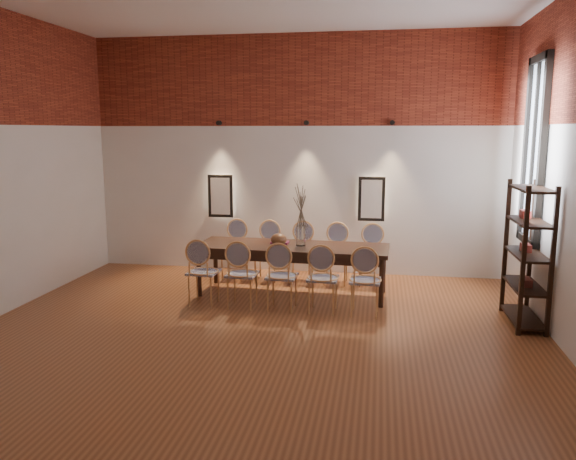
% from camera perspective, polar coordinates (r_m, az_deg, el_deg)
% --- Properties ---
extents(floor, '(7.00, 7.00, 0.02)m').
position_cam_1_polar(floor, '(6.60, -3.96, -11.64)').
color(floor, '#96542D').
rests_on(floor, ground).
extents(wall_back, '(7.00, 0.10, 4.00)m').
position_cam_1_polar(wall_back, '(9.62, 0.78, 7.55)').
color(wall_back, silver).
rests_on(wall_back, ground).
extents(wall_front, '(7.00, 0.10, 4.00)m').
position_cam_1_polar(wall_front, '(2.83, -21.13, 0.65)').
color(wall_front, silver).
rests_on(wall_front, ground).
extents(brick_band_back, '(7.00, 0.02, 1.50)m').
position_cam_1_polar(brick_band_back, '(9.58, 0.73, 15.02)').
color(brick_band_back, maroon).
rests_on(brick_band_back, ground).
extents(niche_left, '(0.36, 0.06, 0.66)m').
position_cam_1_polar(niche_left, '(9.86, -6.83, 3.46)').
color(niche_left, '#FFEAC6').
rests_on(niche_left, wall_back).
extents(niche_right, '(0.36, 0.06, 0.66)m').
position_cam_1_polar(niche_right, '(9.48, 8.48, 3.15)').
color(niche_right, '#FFEAC6').
rests_on(niche_right, wall_back).
extents(spot_fixture_left, '(0.08, 0.10, 0.08)m').
position_cam_1_polar(spot_fixture_left, '(9.77, -7.03, 10.74)').
color(spot_fixture_left, black).
rests_on(spot_fixture_left, wall_back).
extents(spot_fixture_mid, '(0.08, 0.10, 0.08)m').
position_cam_1_polar(spot_fixture_mid, '(9.46, 1.88, 10.83)').
color(spot_fixture_mid, black).
rests_on(spot_fixture_mid, wall_back).
extents(spot_fixture_right, '(0.08, 0.10, 0.08)m').
position_cam_1_polar(spot_fixture_right, '(9.38, 10.55, 10.68)').
color(spot_fixture_right, black).
rests_on(spot_fixture_right, wall_back).
extents(window_glass, '(0.02, 0.78, 2.38)m').
position_cam_1_polar(window_glass, '(8.22, 23.83, 7.30)').
color(window_glass, silver).
rests_on(window_glass, wall_right).
extents(window_frame, '(0.08, 0.90, 2.50)m').
position_cam_1_polar(window_frame, '(8.21, 23.69, 7.31)').
color(window_frame, black).
rests_on(window_frame, wall_right).
extents(window_mullion, '(0.06, 0.06, 2.40)m').
position_cam_1_polar(window_mullion, '(8.21, 23.69, 7.31)').
color(window_mullion, black).
rests_on(window_mullion, wall_right).
extents(dining_table, '(2.86, 1.02, 0.75)m').
position_cam_1_polar(dining_table, '(8.39, 0.44, -4.07)').
color(dining_table, '#321B11').
rests_on(dining_table, floor).
extents(chair_near_a, '(0.46, 0.46, 0.94)m').
position_cam_1_polar(chair_near_a, '(7.98, -8.59, -4.23)').
color(chair_near_a, tan).
rests_on(chair_near_a, floor).
extents(chair_near_b, '(0.46, 0.46, 0.94)m').
position_cam_1_polar(chair_near_b, '(7.81, -4.68, -4.47)').
color(chair_near_b, tan).
rests_on(chair_near_b, floor).
extents(chair_near_c, '(0.46, 0.46, 0.94)m').
position_cam_1_polar(chair_near_c, '(7.67, -0.62, -4.69)').
color(chair_near_c, tan).
rests_on(chair_near_c, floor).
extents(chair_near_d, '(0.46, 0.46, 0.94)m').
position_cam_1_polar(chair_near_d, '(7.58, 3.57, -4.90)').
color(chair_near_d, tan).
rests_on(chair_near_d, floor).
extents(chair_near_e, '(0.46, 0.46, 0.94)m').
position_cam_1_polar(chair_near_e, '(7.52, 7.85, -5.09)').
color(chair_near_e, tan).
rests_on(chair_near_e, floor).
extents(chair_far_a, '(0.46, 0.46, 0.94)m').
position_cam_1_polar(chair_far_a, '(9.33, -5.50, -2.06)').
color(chair_far_a, tan).
rests_on(chair_far_a, floor).
extents(chair_far_b, '(0.46, 0.46, 0.94)m').
position_cam_1_polar(chair_far_b, '(9.19, -2.13, -2.22)').
color(chair_far_b, tan).
rests_on(chair_far_b, floor).
extents(chair_far_c, '(0.46, 0.46, 0.94)m').
position_cam_1_polar(chair_far_c, '(9.07, 1.34, -2.37)').
color(chair_far_c, tan).
rests_on(chair_far_c, floor).
extents(chair_far_d, '(0.46, 0.46, 0.94)m').
position_cam_1_polar(chair_far_d, '(8.99, 4.88, -2.52)').
color(chair_far_d, tan).
rests_on(chair_far_d, floor).
extents(chair_far_e, '(0.46, 0.46, 0.94)m').
position_cam_1_polar(chair_far_e, '(8.95, 8.48, -2.66)').
color(chair_far_e, tan).
rests_on(chair_far_e, floor).
extents(vase, '(0.14, 0.14, 0.30)m').
position_cam_1_polar(vase, '(8.26, 1.31, -0.57)').
color(vase, silver).
rests_on(vase, dining_table).
extents(dried_branches, '(0.50, 0.50, 0.70)m').
position_cam_1_polar(dried_branches, '(8.19, 1.32, 2.52)').
color(dried_branches, brown).
rests_on(dried_branches, vase).
extents(bowl, '(0.24, 0.24, 0.18)m').
position_cam_1_polar(bowl, '(8.28, -0.95, -0.96)').
color(bowl, brown).
rests_on(bowl, dining_table).
extents(book, '(0.27, 0.19, 0.03)m').
position_cam_1_polar(book, '(8.44, -0.84, -1.27)').
color(book, '#8B2659').
rests_on(book, dining_table).
extents(shelving_rack, '(0.39, 1.00, 1.80)m').
position_cam_1_polar(shelving_rack, '(7.64, 23.14, -2.27)').
color(shelving_rack, black).
rests_on(shelving_rack, floor).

